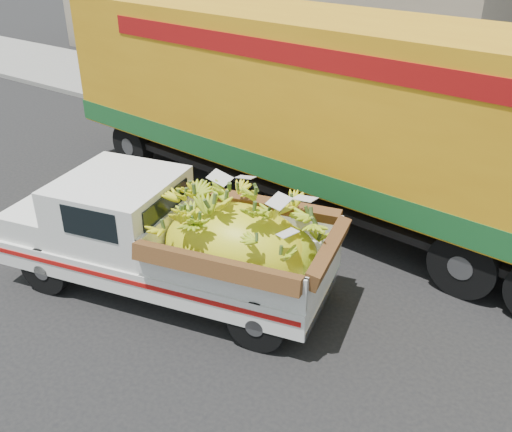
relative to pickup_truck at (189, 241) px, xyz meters
The scene contains 5 objects.
ground 1.03m from the pickup_truck, 135.11° to the left, with size 100.00×100.00×0.00m, color black.
curb 6.26m from the pickup_truck, 92.43° to the left, with size 60.00×0.25×0.15m, color gray.
sidewalk 8.35m from the pickup_truck, 91.82° to the left, with size 60.00×4.00×0.14m, color gray.
pickup_truck is the anchor object (origin of this frame).
semi_trailer 3.92m from the pickup_truck, 88.91° to the left, with size 12.04×3.39×3.80m.
Camera 1 is at (5.44, -5.73, 5.38)m, focal length 40.00 mm.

